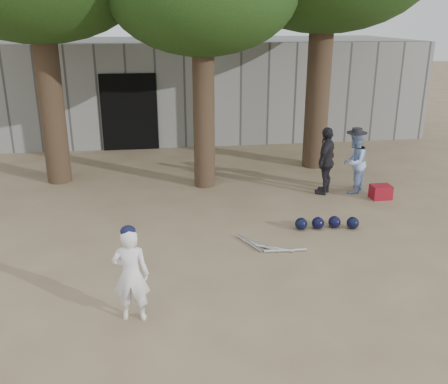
{
  "coord_description": "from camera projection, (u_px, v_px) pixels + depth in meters",
  "views": [
    {
      "loc": [
        -0.5,
        -6.78,
        3.73
      ],
      "look_at": [
        0.6,
        1.0,
        0.95
      ],
      "focal_mm": 40.0,
      "sensor_mm": 36.0,
      "label": 1
    }
  ],
  "objects": [
    {
      "name": "boy_player",
      "position": [
        131.0,
        275.0,
        6.31
      ],
      "size": [
        0.5,
        0.36,
        1.27
      ],
      "primitive_type": "imported",
      "rotation": [
        0.0,
        0.0,
        3.02
      ],
      "color": "white",
      "rests_on": "ground"
    },
    {
      "name": "spectator_blue",
      "position": [
        354.0,
        162.0,
        10.97
      ],
      "size": [
        0.83,
        0.85,
        1.38
      ],
      "primitive_type": "imported",
      "rotation": [
        0.0,
        0.0,
        4.03
      ],
      "color": "#92ADE1",
      "rests_on": "ground"
    },
    {
      "name": "red_bag",
      "position": [
        381.0,
        192.0,
        10.74
      ],
      "size": [
        0.43,
        0.33,
        0.3
      ],
      "primitive_type": "cube",
      "rotation": [
        0.0,
        0.0,
        0.02
      ],
      "color": "maroon",
      "rests_on": "ground"
    },
    {
      "name": "helmet_row",
      "position": [
        327.0,
        223.0,
        9.22
      ],
      "size": [
        1.19,
        0.32,
        0.23
      ],
      "color": "black",
      "rests_on": "ground"
    },
    {
      "name": "back_building",
      "position": [
        168.0,
        86.0,
        16.78
      ],
      "size": [
        16.0,
        5.24,
        3.0
      ],
      "color": "gray",
      "rests_on": "ground"
    },
    {
      "name": "spectator_dark",
      "position": [
        326.0,
        161.0,
        10.87
      ],
      "size": [
        0.81,
        0.92,
        1.49
      ],
      "primitive_type": "imported",
      "rotation": [
        0.0,
        0.0,
        4.08
      ],
      "color": "black",
      "rests_on": "ground"
    },
    {
      "name": "ground",
      "position": [
        194.0,
        274.0,
        7.64
      ],
      "size": [
        70.0,
        70.0,
        0.0
      ],
      "primitive_type": "plane",
      "color": "#937C5E",
      "rests_on": "ground"
    },
    {
      "name": "bat_pile",
      "position": [
        267.0,
        247.0,
        8.47
      ],
      "size": [
        1.07,
        0.77,
        0.06
      ],
      "color": "silver",
      "rests_on": "ground"
    }
  ]
}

